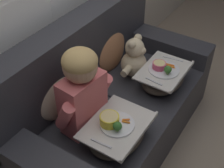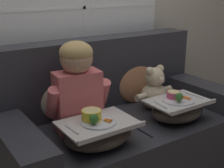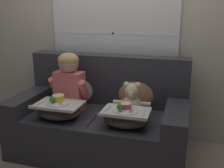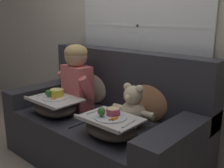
{
  "view_description": "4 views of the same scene",
  "coord_description": "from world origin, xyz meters",
  "px_view_note": "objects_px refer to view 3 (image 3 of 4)",
  "views": [
    {
      "loc": [
        -1.52,
        -0.95,
        2.09
      ],
      "look_at": [
        -0.01,
        0.02,
        0.61
      ],
      "focal_mm": 50.0,
      "sensor_mm": 36.0,
      "label": 1
    },
    {
      "loc": [
        -1.27,
        -1.76,
        1.44
      ],
      "look_at": [
        -0.06,
        0.05,
        0.74
      ],
      "focal_mm": 50.0,
      "sensor_mm": 36.0,
      "label": 2
    },
    {
      "loc": [
        0.86,
        -2.46,
        1.53
      ],
      "look_at": [
        0.15,
        -0.01,
        0.8
      ],
      "focal_mm": 42.0,
      "sensor_mm": 36.0,
      "label": 3
    },
    {
      "loc": [
        1.58,
        -1.57,
        1.34
      ],
      "look_at": [
        0.03,
        0.13,
        0.75
      ],
      "focal_mm": 42.0,
      "sensor_mm": 36.0,
      "label": 4
    }
  ],
  "objects_px": {
    "throw_pillow_behind_child": "(78,86)",
    "throw_pillow_behind_teddy": "(136,91)",
    "child_figure": "(69,79)",
    "lap_tray_teddy": "(126,118)",
    "lap_tray_child": "(59,110)",
    "couch": "(101,119)",
    "teddy_bear": "(132,102)"
  },
  "relations": [
    {
      "from": "throw_pillow_behind_child",
      "to": "throw_pillow_behind_teddy",
      "type": "distance_m",
      "value": 0.7
    },
    {
      "from": "child_figure",
      "to": "teddy_bear",
      "type": "height_order",
      "value": "child_figure"
    },
    {
      "from": "throw_pillow_behind_child",
      "to": "throw_pillow_behind_teddy",
      "type": "xyz_separation_m",
      "value": [
        0.7,
        0.0,
        0.0
      ]
    },
    {
      "from": "child_figure",
      "to": "lap_tray_teddy",
      "type": "xyz_separation_m",
      "value": [
        0.69,
        -0.27,
        -0.26
      ]
    },
    {
      "from": "throw_pillow_behind_child",
      "to": "lap_tray_child",
      "type": "height_order",
      "value": "throw_pillow_behind_child"
    },
    {
      "from": "couch",
      "to": "teddy_bear",
      "type": "height_order",
      "value": "couch"
    },
    {
      "from": "throw_pillow_behind_teddy",
      "to": "child_figure",
      "type": "bearing_deg",
      "value": -160.92
    },
    {
      "from": "lap_tray_teddy",
      "to": "child_figure",
      "type": "bearing_deg",
      "value": 158.87
    },
    {
      "from": "couch",
      "to": "lap_tray_child",
      "type": "bearing_deg",
      "value": -138.55
    },
    {
      "from": "throw_pillow_behind_teddy",
      "to": "child_figure",
      "type": "height_order",
      "value": "child_figure"
    },
    {
      "from": "throw_pillow_behind_child",
      "to": "lap_tray_teddy",
      "type": "bearing_deg",
      "value": -36.23
    },
    {
      "from": "lap_tray_teddy",
      "to": "throw_pillow_behind_teddy",
      "type": "bearing_deg",
      "value": 89.92
    },
    {
      "from": "couch",
      "to": "throw_pillow_behind_teddy",
      "type": "xyz_separation_m",
      "value": [
        0.35,
        0.2,
        0.3
      ]
    },
    {
      "from": "throw_pillow_behind_teddy",
      "to": "child_figure",
      "type": "distance_m",
      "value": 0.75
    },
    {
      "from": "throw_pillow_behind_teddy",
      "to": "teddy_bear",
      "type": "relative_size",
      "value": 1.13
    },
    {
      "from": "throw_pillow_behind_child",
      "to": "teddy_bear",
      "type": "distance_m",
      "value": 0.74
    },
    {
      "from": "couch",
      "to": "teddy_bear",
      "type": "xyz_separation_m",
      "value": [
        0.35,
        -0.04,
        0.26
      ]
    },
    {
      "from": "throw_pillow_behind_child",
      "to": "child_figure",
      "type": "bearing_deg",
      "value": -90.03
    },
    {
      "from": "child_figure",
      "to": "lap_tray_teddy",
      "type": "relative_size",
      "value": 1.41
    },
    {
      "from": "couch",
      "to": "lap_tray_teddy",
      "type": "bearing_deg",
      "value": -41.72
    },
    {
      "from": "throw_pillow_behind_child",
      "to": "lap_tray_teddy",
      "type": "relative_size",
      "value": 0.95
    },
    {
      "from": "lap_tray_child",
      "to": "teddy_bear",
      "type": "bearing_deg",
      "value": 20.71
    },
    {
      "from": "lap_tray_child",
      "to": "child_figure",
      "type": "bearing_deg",
      "value": 89.72
    },
    {
      "from": "throw_pillow_behind_teddy",
      "to": "couch",
      "type": "bearing_deg",
      "value": -150.13
    },
    {
      "from": "couch",
      "to": "throw_pillow_behind_teddy",
      "type": "relative_size",
      "value": 4.14
    },
    {
      "from": "couch",
      "to": "lap_tray_teddy",
      "type": "xyz_separation_m",
      "value": [
        0.35,
        -0.31,
        0.19
      ]
    },
    {
      "from": "child_figure",
      "to": "lap_tray_child",
      "type": "bearing_deg",
      "value": -90.28
    },
    {
      "from": "throw_pillow_behind_teddy",
      "to": "teddy_bear",
      "type": "height_order",
      "value": "throw_pillow_behind_teddy"
    },
    {
      "from": "couch",
      "to": "lap_tray_teddy",
      "type": "distance_m",
      "value": 0.5
    },
    {
      "from": "throw_pillow_behind_teddy",
      "to": "teddy_bear",
      "type": "distance_m",
      "value": 0.25
    },
    {
      "from": "couch",
      "to": "lap_tray_child",
      "type": "distance_m",
      "value": 0.5
    },
    {
      "from": "couch",
      "to": "lap_tray_teddy",
      "type": "height_order",
      "value": "couch"
    }
  ]
}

